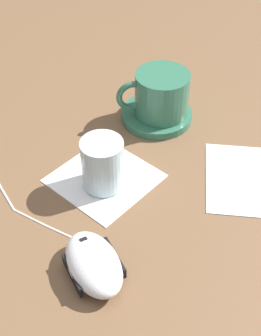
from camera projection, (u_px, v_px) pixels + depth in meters
name	position (u px, v px, depth m)	size (l,w,h in m)	color
ground_plane	(122.00, 171.00, 0.71)	(3.00, 3.00, 0.00)	brown
saucer	(157.00, 115.00, 0.80)	(0.12, 0.12, 0.01)	#2D664C
coffee_cup	(161.00, 94.00, 0.77)	(0.12, 0.09, 0.07)	#2D664C
computer_mouse	(94.00, 264.00, 0.57)	(0.07, 0.11, 0.04)	silver
mouse_cable	(3.00, 160.00, 0.73)	(0.05, 0.41, 0.00)	white
napkin_under_glass	(104.00, 178.00, 0.70)	(0.14, 0.14, 0.00)	white
drinking_glass	(103.00, 164.00, 0.66)	(0.06, 0.06, 0.08)	silver
napkin_spare	(256.00, 180.00, 0.70)	(0.15, 0.15, 0.00)	white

